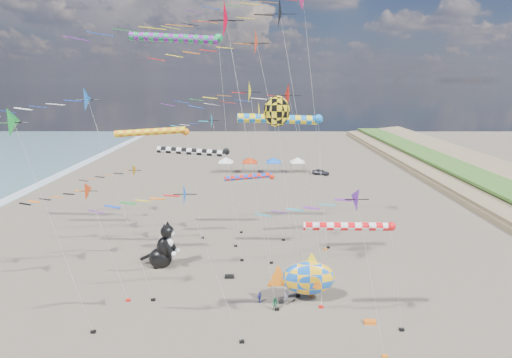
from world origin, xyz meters
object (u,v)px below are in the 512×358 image
at_px(fish_inflatable, 308,278).
at_px(person_adult, 286,297).
at_px(parked_car, 321,172).
at_px(child_green, 275,304).
at_px(cat_inflatable, 162,244).
at_px(child_blue, 260,297).

xyz_separation_m(fish_inflatable, person_adult, (-1.91, -0.53, -1.49)).
bearing_deg(parked_car, child_green, -169.29).
height_order(cat_inflatable, child_green, cat_inflatable).
bearing_deg(child_blue, person_adult, -56.33).
height_order(cat_inflatable, person_adult, cat_inflatable).
xyz_separation_m(child_green, child_blue, (-1.30, 1.27, -0.11)).
height_order(cat_inflatable, fish_inflatable, cat_inflatable).
distance_m(child_green, child_blue, 1.82).
xyz_separation_m(fish_inflatable, parked_car, (8.82, 48.46, -1.69)).
xyz_separation_m(cat_inflatable, child_green, (11.27, -8.25, -1.86)).
xyz_separation_m(child_blue, parked_car, (12.99, 48.57, 0.10)).
bearing_deg(cat_inflatable, fish_inflatable, -13.88).
bearing_deg(cat_inflatable, person_adult, -19.14).
bearing_deg(parked_car, person_adult, -168.43).
distance_m(cat_inflatable, child_blue, 12.33).
distance_m(person_adult, child_blue, 2.32).
xyz_separation_m(person_adult, child_blue, (-2.26, 0.43, -0.30)).
height_order(cat_inflatable, parked_car, cat_inflatable).
relative_size(fish_inflatable, person_adult, 3.90).
bearing_deg(child_blue, cat_inflatable, 99.34).
distance_m(cat_inflatable, person_adult, 14.40).
distance_m(person_adult, parked_car, 50.16).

